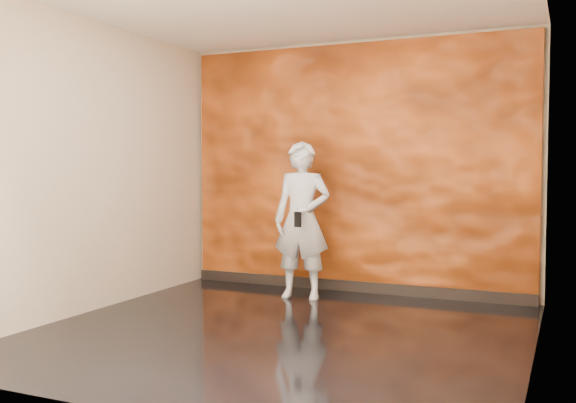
% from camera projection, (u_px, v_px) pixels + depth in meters
% --- Properties ---
extents(room, '(4.02, 4.02, 2.81)m').
position_uv_depth(room, '(281.00, 166.00, 5.35)').
color(room, black).
rests_on(room, ground).
extents(feature_wall, '(3.90, 0.06, 2.75)m').
position_uv_depth(feature_wall, '(354.00, 168.00, 7.14)').
color(feature_wall, orange).
rests_on(feature_wall, ground).
extents(baseboard, '(3.90, 0.04, 0.12)m').
position_uv_depth(baseboard, '(352.00, 286.00, 7.17)').
color(baseboard, black).
rests_on(baseboard, ground).
extents(man, '(0.65, 0.46, 1.66)m').
position_uv_depth(man, '(302.00, 220.00, 6.78)').
color(man, '#9FA3AD').
rests_on(man, ground).
extents(phone, '(0.09, 0.04, 0.16)m').
position_uv_depth(phone, '(298.00, 219.00, 6.52)').
color(phone, black).
rests_on(phone, man).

